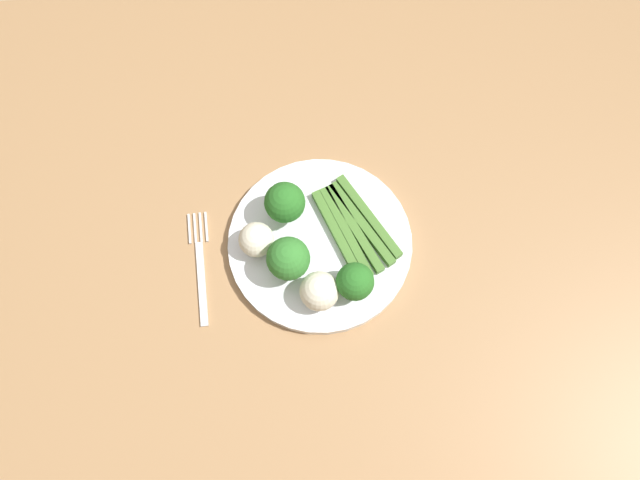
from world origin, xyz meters
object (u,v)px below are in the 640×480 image
object	(u,v)px
broccoli_left	(285,203)
cauliflower_near_center	(256,240)
cauliflower_mid	(319,291)
fork	(201,266)
broccoli_outer_edge	(288,259)
dining_table	(297,250)
broccoli_front_left	(355,282)
asparagus_bundle	(354,228)
plate	(320,243)

from	to	relation	value
broccoli_left	cauliflower_near_center	distance (m)	0.06
broccoli_left	cauliflower_mid	bearing A→B (deg)	-73.17
fork	broccoli_outer_edge	bearing A→B (deg)	-101.31
dining_table	broccoli_front_left	distance (m)	0.19
broccoli_outer_edge	broccoli_front_left	bearing A→B (deg)	-23.34
dining_table	asparagus_bundle	world-z (taller)	asparagus_bundle
asparagus_bundle	broccoli_left	size ratio (longest dim) A/B	2.27
broccoli_outer_edge	broccoli_left	bearing A→B (deg)	89.95
plate	asparagus_bundle	xyz separation A→B (m)	(0.05, 0.01, 0.01)
asparagus_bundle	broccoli_left	bearing A→B (deg)	-132.80
asparagus_bundle	plate	bearing A→B (deg)	-98.11
dining_table	fork	distance (m)	0.17
broccoli_left	dining_table	bearing A→B (deg)	-56.63
cauliflower_mid	fork	world-z (taller)	cauliflower_mid
asparagus_bundle	fork	distance (m)	0.22
dining_table	broccoli_outer_edge	world-z (taller)	broccoli_outer_edge
plate	asparagus_bundle	bearing A→B (deg)	16.52
plate	asparagus_bundle	world-z (taller)	asparagus_bundle
dining_table	cauliflower_near_center	bearing A→B (deg)	-150.71
broccoli_left	cauliflower_mid	size ratio (longest dim) A/B	1.32
plate	cauliflower_mid	world-z (taller)	cauliflower_mid
dining_table	cauliflower_mid	size ratio (longest dim) A/B	27.04
cauliflower_mid	broccoli_front_left	bearing A→B (deg)	7.78
broccoli_front_left	cauliflower_near_center	bearing A→B (deg)	150.07
broccoli_left	asparagus_bundle	bearing A→B (deg)	-18.17
dining_table	asparagus_bundle	size ratio (longest dim) A/B	9.04
plate	broccoli_left	size ratio (longest dim) A/B	3.73
broccoli_left	plate	bearing A→B (deg)	-45.24
cauliflower_mid	plate	bearing A→B (deg)	84.93
broccoli_front_left	cauliflower_mid	bearing A→B (deg)	-172.22
broccoli_outer_edge	fork	xyz separation A→B (m)	(-0.12, 0.02, -0.05)
asparagus_bundle	broccoli_outer_edge	xyz separation A→B (m)	(-0.09, -0.05, 0.03)
asparagus_bundle	broccoli_front_left	xyz separation A→B (m)	(-0.01, -0.09, 0.03)
cauliflower_mid	fork	size ratio (longest dim) A/B	0.31
broccoli_left	broccoli_outer_edge	bearing A→B (deg)	-90.05
asparagus_bundle	broccoli_left	distance (m)	0.10
dining_table	fork	bearing A→B (deg)	-160.43
dining_table	broccoli_left	size ratio (longest dim) A/B	20.56
asparagus_bundle	broccoli_outer_edge	distance (m)	0.11
cauliflower_mid	broccoli_left	bearing A→B (deg)	106.83
asparagus_bundle	fork	size ratio (longest dim) A/B	0.94
cauliflower_mid	cauliflower_near_center	size ratio (longest dim) A/B	1.09
asparagus_bundle	broccoli_left	xyz separation A→B (m)	(-0.09, 0.03, 0.03)
plate	fork	bearing A→B (deg)	-173.78
broccoli_outer_edge	cauliflower_mid	distance (m)	0.06
broccoli_outer_edge	plate	bearing A→B (deg)	39.08
dining_table	cauliflower_near_center	size ratio (longest dim) A/B	29.38
asparagus_bundle	broccoli_outer_edge	size ratio (longest dim) A/B	2.21
dining_table	plate	distance (m)	0.12
cauliflower_near_center	plate	bearing A→B (deg)	-0.14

